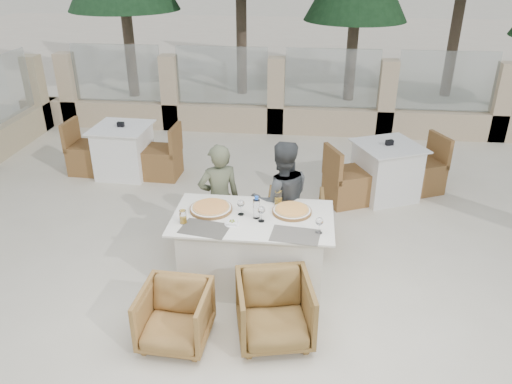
# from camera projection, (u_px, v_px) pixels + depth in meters

# --- Properties ---
(ground) EXTENTS (80.00, 80.00, 0.00)m
(ground) POSITION_uv_depth(u_px,v_px,m) (242.00, 284.00, 5.24)
(ground) COLOR beige
(ground) RESTS_ON ground
(sand_patch) EXTENTS (30.00, 16.00, 0.01)m
(sand_patch) POSITION_uv_depth(u_px,v_px,m) (294.00, 45.00, 17.71)
(sand_patch) COLOR beige
(sand_patch) RESTS_ON ground
(perimeter_wall_far) EXTENTS (10.00, 0.34, 1.60)m
(perimeter_wall_far) POSITION_uv_depth(u_px,v_px,m) (276.00, 91.00, 9.16)
(perimeter_wall_far) COLOR beige
(perimeter_wall_far) RESTS_ON ground
(dining_table) EXTENTS (1.60, 0.90, 0.77)m
(dining_table) POSITION_uv_depth(u_px,v_px,m) (253.00, 250.00, 5.12)
(dining_table) COLOR white
(dining_table) RESTS_ON ground
(placemat_near_left) EXTENTS (0.50, 0.37, 0.00)m
(placemat_near_left) POSITION_uv_depth(u_px,v_px,m) (205.00, 228.00, 4.75)
(placemat_near_left) COLOR #4E4B43
(placemat_near_left) RESTS_ON dining_table
(placemat_near_right) EXTENTS (0.48, 0.35, 0.00)m
(placemat_near_right) POSITION_uv_depth(u_px,v_px,m) (295.00, 235.00, 4.64)
(placemat_near_right) COLOR #615C53
(placemat_near_right) RESTS_ON dining_table
(pizza_left) EXTENTS (0.56, 0.56, 0.06)m
(pizza_left) POSITION_uv_depth(u_px,v_px,m) (211.00, 208.00, 5.07)
(pizza_left) COLOR #D65E1D
(pizza_left) RESTS_ON dining_table
(pizza_right) EXTENTS (0.51, 0.51, 0.05)m
(pizza_right) POSITION_uv_depth(u_px,v_px,m) (292.00, 210.00, 5.02)
(pizza_right) COLOR orange
(pizza_right) RESTS_ON dining_table
(water_bottle) EXTENTS (0.08, 0.08, 0.24)m
(water_bottle) POSITION_uv_depth(u_px,v_px,m) (256.00, 207.00, 4.89)
(water_bottle) COLOR #B9DCF3
(water_bottle) RESTS_ON dining_table
(wine_glass_centre) EXTENTS (0.10, 0.10, 0.18)m
(wine_glass_centre) POSITION_uv_depth(u_px,v_px,m) (241.00, 207.00, 4.96)
(wine_glass_centre) COLOR white
(wine_glass_centre) RESTS_ON dining_table
(wine_glass_near) EXTENTS (0.09, 0.09, 0.18)m
(wine_glass_near) POSITION_uv_depth(u_px,v_px,m) (261.00, 213.00, 4.84)
(wine_glass_near) COLOR white
(wine_glass_near) RESTS_ON dining_table
(wine_glass_corner) EXTENTS (0.10, 0.10, 0.18)m
(wine_glass_corner) POSITION_uv_depth(u_px,v_px,m) (319.00, 224.00, 4.64)
(wine_glass_corner) COLOR white
(wine_glass_corner) RESTS_ON dining_table
(beer_glass_left) EXTENTS (0.09, 0.09, 0.14)m
(beer_glass_left) POSITION_uv_depth(u_px,v_px,m) (183.00, 217.00, 4.82)
(beer_glass_left) COLOR gold
(beer_glass_left) RESTS_ON dining_table
(beer_glass_right) EXTENTS (0.09, 0.09, 0.15)m
(beer_glass_right) POSITION_uv_depth(u_px,v_px,m) (278.00, 198.00, 5.16)
(beer_glass_right) COLOR gold
(beer_glass_right) RESTS_ON dining_table
(olive_dish) EXTENTS (0.14, 0.14, 0.04)m
(olive_dish) POSITION_uv_depth(u_px,v_px,m) (232.00, 222.00, 4.81)
(olive_dish) COLOR white
(olive_dish) RESTS_ON dining_table
(armchair_far_left) EXTENTS (0.67, 0.68, 0.54)m
(armchair_far_left) POSITION_uv_depth(u_px,v_px,m) (207.00, 224.00, 5.83)
(armchair_far_left) COLOR brown
(armchair_far_left) RESTS_ON ground
(armchair_far_right) EXTENTS (0.67, 0.68, 0.61)m
(armchair_far_right) POSITION_uv_depth(u_px,v_px,m) (295.00, 219.00, 5.87)
(armchair_far_right) COLOR olive
(armchair_far_right) RESTS_ON ground
(armchair_near_left) EXTENTS (0.62, 0.63, 0.55)m
(armchair_near_left) POSITION_uv_depth(u_px,v_px,m) (175.00, 316.00, 4.37)
(armchair_near_left) COLOR olive
(armchair_near_left) RESTS_ON ground
(armchair_near_right) EXTENTS (0.77, 0.78, 0.60)m
(armchair_near_right) POSITION_uv_depth(u_px,v_px,m) (274.00, 310.00, 4.40)
(armchair_near_right) COLOR brown
(armchair_near_right) RESTS_ON ground
(diner_left) EXTENTS (0.56, 0.48, 1.30)m
(diner_left) POSITION_uv_depth(u_px,v_px,m) (219.00, 199.00, 5.57)
(diner_left) COLOR #555B42
(diner_left) RESTS_ON ground
(diner_right) EXTENTS (0.78, 0.67, 1.38)m
(diner_right) POSITION_uv_depth(u_px,v_px,m) (281.00, 200.00, 5.45)
(diner_right) COLOR #3A3E40
(diner_right) RESTS_ON ground
(bg_table_a) EXTENTS (1.67, 0.89, 0.77)m
(bg_table_a) POSITION_uv_depth(u_px,v_px,m) (124.00, 151.00, 7.60)
(bg_table_a) COLOR white
(bg_table_a) RESTS_ON ground
(bg_table_b) EXTENTS (1.83, 1.42, 0.77)m
(bg_table_b) POSITION_uv_depth(u_px,v_px,m) (386.00, 171.00, 6.91)
(bg_table_b) COLOR silver
(bg_table_b) RESTS_ON ground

